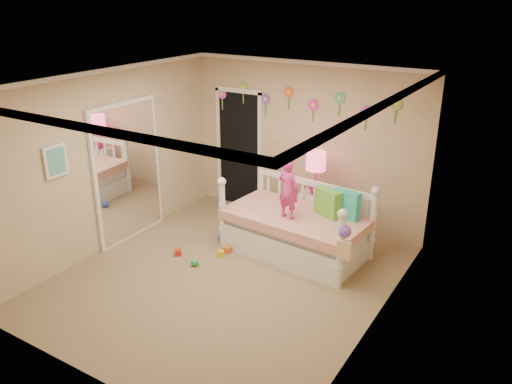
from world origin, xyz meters
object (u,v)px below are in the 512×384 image
Objects in this scene: child at (288,189)px; table_lamp at (316,166)px; nightstand at (314,213)px; daybed at (296,218)px.

child reaches higher than table_lamp.
child is 1.14m from nightstand.
daybed is 2.39× the size of child.
child is 1.29× the size of table_lamp.
daybed is 0.92m from table_lamp.
table_lamp is (0.00, 0.00, 0.78)m from nightstand.
table_lamp is (-0.05, 0.72, 0.56)m from daybed.
daybed is 0.75m from nightstand.
nightstand is at bearing 98.95° from daybed.
child is at bearing -85.95° from nightstand.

